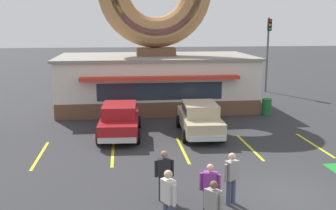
{
  "coord_description": "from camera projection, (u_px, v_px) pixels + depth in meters",
  "views": [
    {
      "loc": [
        -5.11,
        -11.07,
        5.37
      ],
      "look_at": [
        -3.22,
        5.0,
        2.0
      ],
      "focal_mm": 42.0,
      "sensor_mm": 36.0,
      "label": 1
    }
  ],
  "objects": [
    {
      "name": "pedestrian_hooded_kid",
      "position": [
        210.0,
        188.0,
        11.03
      ],
      "size": [
        0.57,
        0.36,
        1.55
      ],
      "color": "#232328",
      "rests_on": "ground"
    },
    {
      "name": "parking_stripe_left",
      "position": [
        113.0,
        152.0,
        16.67
      ],
      "size": [
        0.12,
        3.6,
        0.01
      ],
      "primitive_type": "cube",
      "color": "yellow",
      "rests_on": "ground"
    },
    {
      "name": "pedestrian_clipboard_woman",
      "position": [
        168.0,
        198.0,
        10.12
      ],
      "size": [
        0.4,
        0.53,
        1.72
      ],
      "color": "#474C66",
      "rests_on": "ground"
    },
    {
      "name": "car_champagne",
      "position": [
        200.0,
        117.0,
        19.21
      ],
      "size": [
        2.12,
        4.63,
        1.6
      ],
      "color": "#BCAD89",
      "rests_on": "ground"
    },
    {
      "name": "ground_plane",
      "position": [
        287.0,
        196.0,
        12.44
      ],
      "size": [
        160.0,
        160.0,
        0.0
      ],
      "primitive_type": "plane",
      "color": "#2D2D30"
    },
    {
      "name": "pedestrian_leather_jacket_man",
      "position": [
        213.0,
        207.0,
        9.8
      ],
      "size": [
        0.42,
        0.5,
        1.57
      ],
      "color": "#232328",
      "rests_on": "ground"
    },
    {
      "name": "parking_stripe_mid_right",
      "position": [
        314.0,
        145.0,
        17.7
      ],
      "size": [
        0.12,
        3.6,
        0.01
      ],
      "primitive_type": "cube",
      "color": "yellow",
      "rests_on": "ground"
    },
    {
      "name": "parking_stripe_mid_left",
      "position": [
        183.0,
        150.0,
        17.01
      ],
      "size": [
        0.12,
        3.6,
        0.01
      ],
      "primitive_type": "cube",
      "color": "yellow",
      "rests_on": "ground"
    },
    {
      "name": "car_red",
      "position": [
        120.0,
        118.0,
        18.95
      ],
      "size": [
        2.17,
        4.65,
        1.6
      ],
      "color": "maroon",
      "rests_on": "ground"
    },
    {
      "name": "donut_shop_building",
      "position": [
        156.0,
        50.0,
        24.9
      ],
      "size": [
        12.3,
        6.75,
        10.96
      ],
      "color": "brown",
      "rests_on": "ground"
    },
    {
      "name": "parking_stripe_far_left",
      "position": [
        40.0,
        155.0,
        16.32
      ],
      "size": [
        0.12,
        3.6,
        0.01
      ],
      "primitive_type": "cube",
      "color": "yellow",
      "rests_on": "ground"
    },
    {
      "name": "pedestrian_beanie_man",
      "position": [
        231.0,
        176.0,
        11.73
      ],
      "size": [
        0.53,
        0.4,
        1.62
      ],
      "color": "#474C66",
      "rests_on": "ground"
    },
    {
      "name": "traffic_light_pole",
      "position": [
        268.0,
        45.0,
        30.63
      ],
      "size": [
        0.28,
        0.47,
        5.8
      ],
      "color": "#595B60",
      "rests_on": "ground"
    },
    {
      "name": "trash_bin",
      "position": [
        267.0,
        107.0,
        23.37
      ],
      "size": [
        0.57,
        0.57,
        0.97
      ],
      "color": "#1E662D",
      "rests_on": "ground"
    },
    {
      "name": "parking_stripe_centre",
      "position": [
        250.0,
        147.0,
        17.35
      ],
      "size": [
        0.12,
        3.6,
        0.01
      ],
      "primitive_type": "cube",
      "color": "yellow",
      "rests_on": "ground"
    },
    {
      "name": "pedestrian_blue_sweater_man",
      "position": [
        164.0,
        173.0,
        11.98
      ],
      "size": [
        0.6,
        0.24,
        1.61
      ],
      "color": "#232328",
      "rests_on": "ground"
    }
  ]
}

